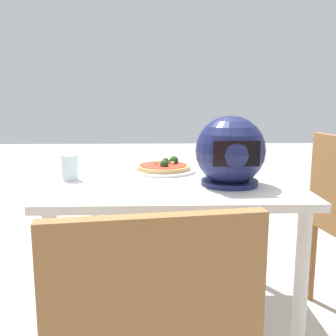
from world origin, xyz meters
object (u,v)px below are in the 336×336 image
Objects in this scene: pizza at (164,166)px; dining_table at (173,190)px; motorcycle_helmet at (230,152)px; drinking_glass at (70,168)px.

dining_table is at bearing 140.44° from pizza.
motorcycle_helmet is 0.67m from drinking_glass.
dining_table is 0.48m from drinking_glass.
dining_table is 3.96× the size of motorcycle_helmet.
motorcycle_helmet reaches higher than dining_table.
motorcycle_helmet is (-0.25, 0.28, 0.11)m from pizza.
drinking_glass reaches higher than dining_table.
drinking_glass is at bearing -9.89° from motorcycle_helmet.
pizza is 0.43m from drinking_glass.
pizza is at bearing -39.56° from dining_table.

